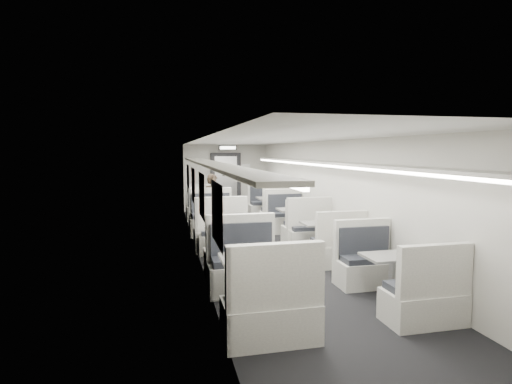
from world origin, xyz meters
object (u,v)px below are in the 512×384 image
booth_left_c (226,244)px  booth_right_b (295,223)px  booth_left_b (215,225)px  booth_left_d (255,284)px  booth_right_d (392,278)px  passenger (213,203)px  booth_right_a (272,210)px  booth_right_c (322,239)px  booth_left_a (205,212)px  exit_sign (228,148)px  vestibule_door (226,182)px

booth_left_c → booth_right_b: size_ratio=0.93×
booth_left_b → booth_right_b: size_ratio=1.06×
booth_left_d → booth_right_d: booth_left_d is taller
passenger → booth_right_b: bearing=-43.1°
booth_right_a → booth_right_b: (0.00, -2.19, -0.02)m
booth_right_c → booth_right_a: bearing=90.0°
booth_left_a → exit_sign: size_ratio=3.34×
booth_left_b → booth_right_b: (2.00, -0.01, -0.02)m
booth_left_c → exit_sign: exit_sign is taller
booth_left_a → booth_right_c: bearing=-64.1°
booth_left_b → passenger: 1.35m
booth_right_a → vestibule_door: 3.01m
booth_left_a → booth_right_b: bearing=-50.3°
booth_left_d → booth_right_d: (2.00, -0.08, -0.04)m
booth_left_b → exit_sign: size_ratio=3.65×
booth_right_a → booth_right_d: (0.00, -6.52, -0.04)m
booth_left_c → passenger: passenger is taller
booth_right_c → booth_right_d: bearing=-90.0°
booth_left_c → booth_left_d: (0.00, -2.55, 0.04)m
booth_left_a → booth_left_d: bearing=-90.0°
booth_left_b → booth_right_c: 2.64m
booth_right_a → booth_right_c: size_ratio=1.11×
booth_right_c → vestibule_door: size_ratio=0.96×
booth_right_a → booth_right_c: (0.00, -3.91, -0.04)m
booth_left_b → vestibule_door: vestibule_door is taller
booth_left_b → passenger: (0.11, 1.30, 0.37)m
booth_left_a → vestibule_door: bearing=68.5°
passenger → exit_sign: exit_sign is taller
booth_left_d → vestibule_door: (1.00, 9.21, 0.64)m
booth_right_c → booth_left_b: bearing=139.3°
vestibule_door → booth_left_a: bearing=-111.5°
booth_left_a → booth_left_d: (0.00, -6.67, 0.03)m
booth_left_a → booth_left_d: size_ratio=0.93×
booth_right_b → booth_right_d: bearing=-90.0°
booth_left_b → passenger: bearing=85.2°
booth_left_c → booth_right_c: 2.00m
booth_left_a → passenger: bearing=-84.4°
booth_left_b → booth_left_c: size_ratio=1.14×
booth_left_d → booth_right_c: (2.00, 2.54, -0.04)m
booth_left_b → passenger: passenger is taller
booth_right_d → vestibule_door: (-1.00, 9.29, 0.69)m
passenger → booth_left_d: bearing=-99.7°
booth_right_d → booth_left_b: bearing=114.7°
booth_right_a → booth_left_a: bearing=173.7°
booth_left_b → booth_right_b: bearing=-0.2°
booth_left_c → booth_right_a: size_ratio=0.89×
booth_left_d → vestibule_door: vestibule_door is taller
booth_right_b → exit_sign: exit_sign is taller
booth_left_d → booth_right_a: 6.75m
booth_right_a → booth_right_b: size_ratio=1.04×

